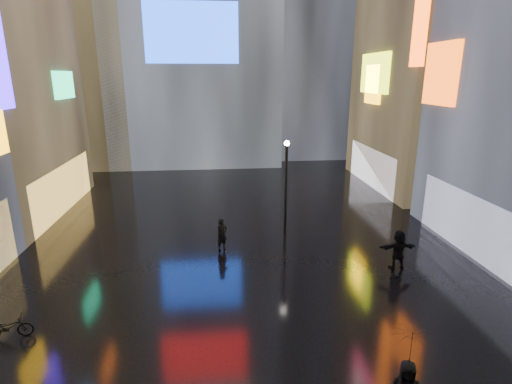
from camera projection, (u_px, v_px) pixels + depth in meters
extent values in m
plane|color=black|center=(241.00, 239.00, 21.50)|extent=(140.00, 140.00, 0.00)
cube|color=#FFC659|center=(63.00, 188.00, 25.73)|extent=(0.20, 10.00, 3.00)
cube|color=#17D07F|center=(64.00, 85.00, 25.69)|extent=(0.25, 3.00, 1.71)
cube|color=white|center=(473.00, 226.00, 19.29)|extent=(0.20, 9.00, 3.00)
cube|color=#E7490B|center=(441.00, 74.00, 21.22)|extent=(0.25, 2.99, 3.26)
cube|color=white|center=(372.00, 167.00, 31.70)|extent=(0.20, 9.00, 3.00)
cube|color=#C9E717|center=(375.00, 73.00, 29.98)|extent=(0.25, 4.92, 2.91)
cube|color=orange|center=(373.00, 84.00, 30.32)|extent=(0.25, 2.63, 2.87)
cube|color=#194CFF|center=(191.00, 33.00, 33.97)|extent=(8.00, 0.20, 5.00)
cube|color=black|center=(76.00, 26.00, 37.49)|extent=(10.00, 10.00, 26.00)
cylinder|color=black|center=(286.00, 189.00, 21.84)|extent=(0.16, 0.16, 5.00)
sphere|color=white|center=(287.00, 143.00, 21.12)|extent=(0.30, 0.30, 0.30)
imported|color=black|center=(398.00, 250.00, 18.04)|extent=(1.72, 0.55, 1.85)
imported|color=black|center=(222.00, 235.00, 19.99)|extent=(0.72, 0.67, 1.66)
imported|color=black|center=(411.00, 347.00, 9.68)|extent=(1.35, 1.36, 0.93)
imported|color=black|center=(8.00, 327.00, 13.34)|extent=(1.59, 0.75, 0.80)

